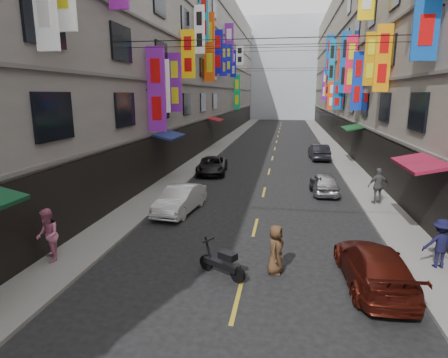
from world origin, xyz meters
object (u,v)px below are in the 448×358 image
(car_right_near, at_px, (374,266))
(car_left_far, at_px, (212,165))
(car_right_mid, at_px, (324,183))
(car_right_far, at_px, (319,152))
(scooter_crossing, at_px, (222,263))
(pedestrian_lfar, at_px, (47,235))
(pedestrian_crossing, at_px, (276,249))
(pedestrian_rfar, at_px, (378,186))
(car_left_mid, at_px, (180,199))
(pedestrian_rnear, at_px, (440,243))
(scooter_far_right, at_px, (316,187))

(car_right_near, bearing_deg, car_left_far, -65.44)
(car_right_mid, xyz_separation_m, car_right_far, (0.60, 11.70, 0.07))
(scooter_crossing, height_order, car_right_far, car_right_far)
(pedestrian_lfar, relative_size, pedestrian_crossing, 1.13)
(car_right_far, bearing_deg, car_right_mid, 83.27)
(pedestrian_rfar, relative_size, pedestrian_crossing, 1.16)
(pedestrian_lfar, bearing_deg, pedestrian_crossing, 56.32)
(pedestrian_crossing, bearing_deg, scooter_crossing, 118.87)
(car_left_far, height_order, pedestrian_lfar, pedestrian_lfar)
(car_left_far, relative_size, car_right_mid, 1.21)
(scooter_crossing, height_order, car_right_near, car_right_near)
(car_right_near, distance_m, car_right_mid, 10.66)
(car_left_mid, distance_m, pedestrian_rfar, 9.99)
(car_right_near, xyz_separation_m, pedestrian_rnear, (2.28, 1.35, 0.31))
(pedestrian_rnear, bearing_deg, car_right_far, -88.65)
(pedestrian_rnear, bearing_deg, car_right_mid, -78.01)
(pedestrian_rfar, bearing_deg, car_right_far, -95.87)
(scooter_far_right, relative_size, pedestrian_rfar, 0.96)
(car_left_far, bearing_deg, scooter_crossing, -83.00)
(car_left_far, xyz_separation_m, pedestrian_crossing, (4.98, -14.69, 0.20))
(car_left_mid, relative_size, car_right_near, 0.91)
(scooter_far_right, distance_m, car_left_far, 8.32)
(car_right_near, distance_m, pedestrian_crossing, 2.91)
(car_right_near, bearing_deg, pedestrian_rnear, -152.44)
(car_left_far, distance_m, pedestrian_crossing, 15.51)
(pedestrian_rnear, bearing_deg, scooter_crossing, 8.40)
(car_left_mid, bearing_deg, car_left_far, 98.39)
(car_left_mid, bearing_deg, scooter_crossing, -56.06)
(scooter_far_right, height_order, car_right_far, car_right_far)
(car_left_far, xyz_separation_m, car_right_near, (7.87, -14.99, 0.02))
(car_left_mid, xyz_separation_m, car_right_far, (7.76, 16.46, 0.03))
(scooter_far_right, xyz_separation_m, car_right_mid, (0.49, 0.30, 0.16))
(pedestrian_lfar, distance_m, pedestrian_rfar, 15.21)
(pedestrian_lfar, bearing_deg, scooter_far_right, 100.27)
(pedestrian_rfar, bearing_deg, pedestrian_rnear, 78.79)
(scooter_crossing, distance_m, pedestrian_rfar, 10.95)
(car_right_far, distance_m, pedestrian_rfar, 13.88)
(scooter_crossing, bearing_deg, scooter_far_right, 12.40)
(car_left_mid, xyz_separation_m, car_right_near, (7.62, -5.89, -0.02))
(car_right_near, bearing_deg, pedestrian_rfar, -106.14)
(car_left_mid, bearing_deg, pedestrian_rnear, -17.75)
(car_left_mid, distance_m, pedestrian_lfar, 6.78)
(scooter_crossing, distance_m, car_left_far, 15.56)
(car_left_mid, relative_size, car_right_far, 0.95)
(car_left_far, distance_m, pedestrian_rfar, 11.75)
(car_left_mid, relative_size, pedestrian_rnear, 2.42)
(pedestrian_rnear, distance_m, pedestrian_rfar, 7.25)
(pedestrian_rnear, bearing_deg, car_left_mid, -29.10)
(scooter_far_right, height_order, car_right_mid, car_right_mid)
(car_right_near, distance_m, pedestrian_rfar, 8.83)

